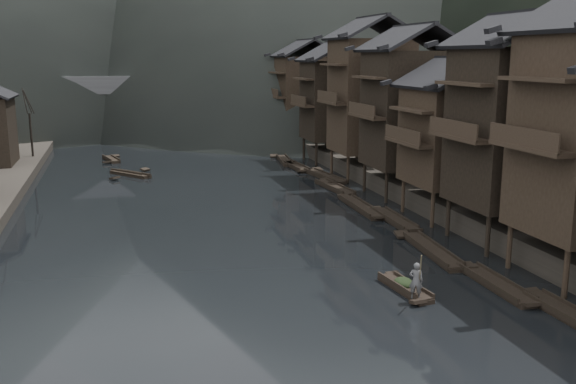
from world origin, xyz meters
name	(u,v)px	position (x,y,z in m)	size (l,w,h in m)	color
water	(273,301)	(0.00, 0.00, 0.00)	(300.00, 300.00, 0.00)	black
right_bank	(473,148)	(35.00, 40.00, 0.90)	(40.00, 200.00, 1.80)	#2D2823
stilt_houses	(421,93)	(17.28, 19.21, 8.95)	(9.00, 67.60, 15.88)	black
moored_sampans	(362,203)	(11.90, 18.20, 0.20)	(3.35, 54.20, 0.47)	black
midriver_boats	(121,166)	(-6.69, 41.60, 0.20)	(5.02, 15.38, 0.44)	black
stone_bridge	(161,101)	(0.00, 72.00, 5.11)	(40.00, 6.00, 9.00)	#4C4C4F
hero_sampan	(405,287)	(6.89, -0.47, 0.20)	(1.38, 4.50, 0.43)	black
cargo_heap	(404,277)	(6.92, -0.26, 0.72)	(0.98, 1.28, 0.59)	black
boatman	(416,276)	(6.72, -2.01, 1.36)	(0.68, 0.44, 1.86)	#555558
bamboo_pole	(422,228)	(6.92, -2.01, 3.78)	(0.06, 0.06, 3.81)	#8C7A51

